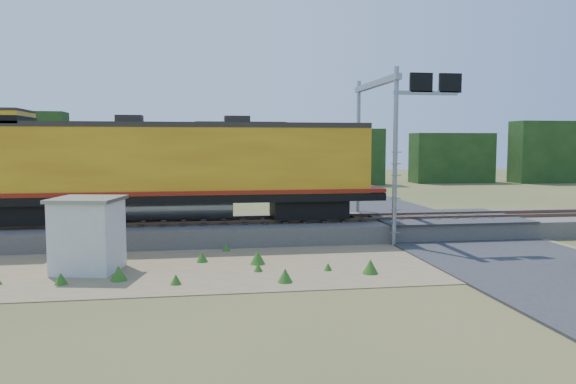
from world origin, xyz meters
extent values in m
plane|color=#475123|center=(0.00, 0.00, 0.00)|extent=(140.00, 140.00, 0.00)
cube|color=slate|center=(0.00, 6.00, 0.40)|extent=(70.00, 5.00, 0.80)
cube|color=brown|center=(0.00, 5.28, 0.88)|extent=(70.00, 0.10, 0.16)
cube|color=brown|center=(0.00, 6.72, 0.88)|extent=(70.00, 0.10, 0.16)
cube|color=#8C7754|center=(-2.00, 0.50, 0.01)|extent=(26.00, 8.00, 0.03)
cube|color=#38383A|center=(7.00, 6.00, 0.83)|extent=(7.00, 5.20, 0.06)
cube|color=#38383A|center=(7.00, 22.00, 0.04)|extent=(7.00, 24.00, 0.08)
cube|color=#183212|center=(0.00, 38.00, 3.25)|extent=(36.00, 3.00, 6.50)
cube|color=black|center=(-11.90, 6.00, 1.38)|extent=(3.39, 2.17, 0.85)
cube|color=black|center=(0.35, 6.00, 1.38)|extent=(3.39, 2.17, 0.85)
cube|color=black|center=(-5.78, 6.00, 1.98)|extent=(18.85, 2.83, 0.34)
cylinder|color=gray|center=(-5.78, 6.00, 1.53)|extent=(5.18, 1.13, 1.13)
cube|color=gold|center=(-5.78, 6.00, 3.61)|extent=(17.43, 2.73, 2.92)
cube|color=maroon|center=(-5.78, 6.00, 2.26)|extent=(18.85, 2.87, 0.17)
cube|color=#28231E|center=(-5.78, 6.00, 5.18)|extent=(17.43, 2.78, 0.23)
cube|color=#28231E|center=(-7.66, 6.00, 5.40)|extent=(1.13, 0.94, 0.42)
cube|color=#28231E|center=(-2.95, 6.00, 5.40)|extent=(1.13, 0.94, 0.42)
cube|color=silver|center=(-8.44, 0.17, 1.23)|extent=(2.32, 2.32, 2.45)
cube|color=gray|center=(-8.44, 0.17, 2.50)|extent=(2.55, 2.55, 0.12)
cylinder|color=gray|center=(3.54, 3.20, 3.79)|extent=(0.20, 0.20, 7.59)
cylinder|color=gray|center=(3.54, 8.80, 3.79)|extent=(0.20, 0.20, 7.59)
cube|color=gray|center=(3.54, 6.00, 7.15)|extent=(0.27, 6.20, 0.27)
cube|color=gray|center=(4.84, 3.20, 6.50)|extent=(2.82, 0.16, 0.16)
cube|color=black|center=(4.62, 3.20, 6.94)|extent=(0.98, 0.16, 0.81)
cube|color=black|center=(5.92, 3.20, 6.94)|extent=(0.98, 0.16, 0.81)
camera|label=1|loc=(-4.65, -19.55, 4.40)|focal=35.00mm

